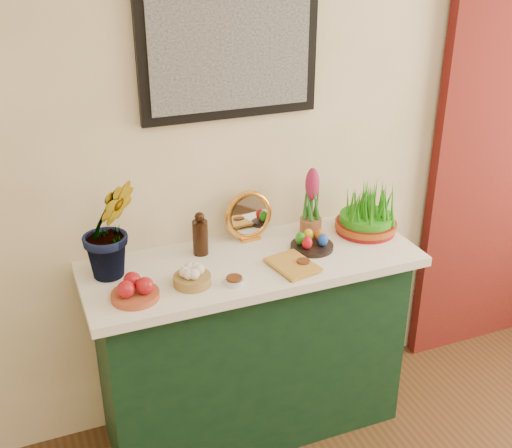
% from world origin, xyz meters
% --- Properties ---
extents(sideboard, '(1.30, 0.45, 0.85)m').
position_xyz_m(sideboard, '(-0.22, 2.00, 0.42)').
color(sideboard, '#123319').
rests_on(sideboard, ground).
extents(tablecloth, '(1.40, 0.55, 0.04)m').
position_xyz_m(tablecloth, '(-0.22, 2.00, 0.87)').
color(tablecloth, white).
rests_on(tablecloth, sideboard).
extents(hyacinth_green, '(0.29, 0.26, 0.53)m').
position_xyz_m(hyacinth_green, '(-0.77, 2.08, 1.16)').
color(hyacinth_green, '#286B22').
rests_on(hyacinth_green, tablecloth).
extents(apple_bowl, '(0.21, 0.21, 0.09)m').
position_xyz_m(apple_bowl, '(-0.74, 1.88, 0.93)').
color(apple_bowl, '#A74828').
rests_on(apple_bowl, tablecloth).
extents(garlic_basket, '(0.16, 0.16, 0.08)m').
position_xyz_m(garlic_basket, '(-0.51, 1.89, 0.92)').
color(garlic_basket, olive).
rests_on(garlic_basket, tablecloth).
extents(vinegar_cruet, '(0.07, 0.07, 0.19)m').
position_xyz_m(vinegar_cruet, '(-0.40, 2.12, 0.97)').
color(vinegar_cruet, black).
rests_on(vinegar_cruet, tablecloth).
extents(mirror, '(0.23, 0.08, 0.22)m').
position_xyz_m(mirror, '(-0.17, 2.18, 1.00)').
color(mirror, gold).
rests_on(mirror, tablecloth).
extents(book, '(0.17, 0.23, 0.03)m').
position_xyz_m(book, '(-0.17, 1.86, 0.90)').
color(book, '#C28A31').
rests_on(book, tablecloth).
extents(spice_dish_left, '(0.08, 0.08, 0.03)m').
position_xyz_m(spice_dish_left, '(-0.36, 1.84, 0.90)').
color(spice_dish_left, silver).
rests_on(spice_dish_left, tablecloth).
extents(spice_dish_right, '(0.07, 0.07, 0.03)m').
position_xyz_m(spice_dish_right, '(-0.05, 1.86, 0.90)').
color(spice_dish_right, silver).
rests_on(spice_dish_right, tablecloth).
extents(egg_plate, '(0.24, 0.24, 0.08)m').
position_xyz_m(egg_plate, '(0.05, 1.99, 0.92)').
color(egg_plate, black).
rests_on(egg_plate, tablecloth).
extents(hyacinth_pink, '(0.10, 0.10, 0.32)m').
position_xyz_m(hyacinth_pink, '(0.10, 2.11, 1.03)').
color(hyacinth_pink, '#965837').
rests_on(hyacinth_pink, tablecloth).
extents(wheatgrass_sabzeh, '(0.28, 0.28, 0.22)m').
position_xyz_m(wheatgrass_sabzeh, '(0.35, 2.05, 0.99)').
color(wheatgrass_sabzeh, maroon).
rests_on(wheatgrass_sabzeh, tablecloth).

